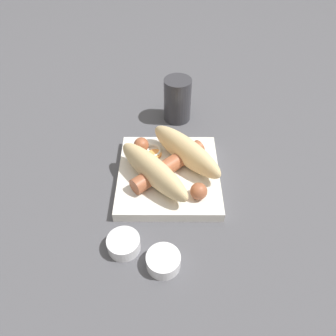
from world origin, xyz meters
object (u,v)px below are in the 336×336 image
(bread_roll, at_px, (169,160))
(sausage, at_px, (167,166))
(food_tray, at_px, (168,175))
(drink_glass, at_px, (177,100))
(condiment_cup_far, at_px, (162,261))
(condiment_cup_near, at_px, (123,244))

(bread_roll, height_order, sausage, bread_roll)
(food_tray, relative_size, drink_glass, 2.02)
(condiment_cup_far, relative_size, drink_glass, 0.53)
(sausage, distance_m, condiment_cup_far, 0.19)
(bread_roll, xyz_separation_m, drink_glass, (0.20, -0.02, 0.00))
(sausage, xyz_separation_m, condiment_cup_near, (-0.16, 0.07, -0.03))
(sausage, bearing_deg, food_tray, -51.59)
(bread_roll, relative_size, drink_glass, 2.10)
(bread_roll, distance_m, drink_glass, 0.20)
(sausage, relative_size, drink_glass, 1.51)
(bread_roll, xyz_separation_m, condiment_cup_near, (-0.16, 0.08, -0.04))
(bread_roll, relative_size, condiment_cup_near, 3.97)
(bread_roll, bearing_deg, condiment_cup_near, 154.10)
(food_tray, bearing_deg, drink_glass, -5.59)
(condiment_cup_near, bearing_deg, food_tray, -25.22)
(condiment_cup_far, bearing_deg, sausage, -2.07)
(sausage, bearing_deg, condiment_cup_far, 177.93)
(bread_roll, bearing_deg, drink_glass, -4.92)
(drink_glass, bearing_deg, food_tray, 174.41)
(food_tray, bearing_deg, condiment_cup_far, 177.51)
(sausage, xyz_separation_m, drink_glass, (0.20, -0.02, 0.02))
(food_tray, relative_size, condiment_cup_near, 3.82)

